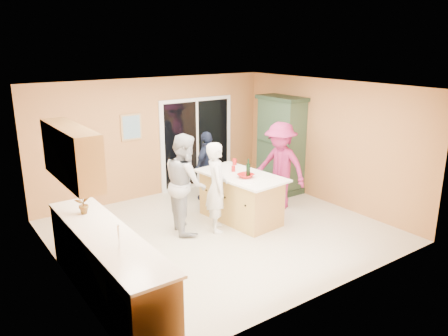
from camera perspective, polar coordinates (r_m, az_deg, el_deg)
floor at (r=8.04m, az=-0.47°, el=-8.24°), size 5.50×5.50×0.00m
ceiling at (r=7.35m, az=-0.51°, el=10.55°), size 5.50×5.00×0.10m
wall_back at (r=9.69m, az=-8.98°, el=3.93°), size 5.50×0.10×2.60m
wall_front at (r=5.82m, az=13.77°, el=-4.64°), size 5.50×0.10×2.60m
wall_left at (r=6.50m, az=-20.84°, el=-3.04°), size 0.10×5.00×2.60m
wall_right at (r=9.39m, az=13.44°, el=3.29°), size 0.10×5.00×2.60m
left_cabinet_run at (r=5.98m, az=-14.46°, el=-12.95°), size 0.65×3.05×1.24m
upper_cabinets at (r=6.20m, az=-19.33°, el=1.76°), size 0.35×1.60×0.75m
sliding_door at (r=10.21m, az=-3.56°, el=3.29°), size 1.90×0.07×2.10m
framed_picture at (r=9.39m, az=-12.01°, el=5.25°), size 0.46×0.04×0.56m
kitchen_island at (r=8.39m, az=2.20°, el=-4.01°), size 1.12×1.83×0.91m
green_hutch at (r=10.05m, az=7.44°, el=2.99°), size 0.62×1.18×2.16m
woman_white at (r=7.81m, az=-0.97°, el=-2.50°), size 0.62×0.71×1.64m
woman_grey at (r=7.81m, az=-5.07°, el=-1.98°), size 0.88×1.02×1.79m
woman_navy at (r=9.41m, az=-2.17°, el=0.30°), size 0.95×0.69×1.50m
woman_magenta at (r=8.91m, az=7.34°, el=0.25°), size 0.94×1.29×1.80m
serving_bowl at (r=8.03m, az=2.85°, el=-1.01°), size 0.33×0.33×0.07m
tulip_vase at (r=6.54m, az=-18.02°, el=-3.91°), size 0.27×0.21×0.45m
tumbler_near at (r=8.40m, az=1.22°, el=-0.09°), size 0.09×0.09×0.11m
tumbler_far at (r=8.85m, az=1.39°, el=0.81°), size 0.10×0.10×0.13m
wine_bottle at (r=8.06m, az=3.18°, el=-0.23°), size 0.08×0.08×0.34m
white_plate at (r=7.77m, az=3.14°, el=-1.83°), size 0.28×0.28×0.02m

